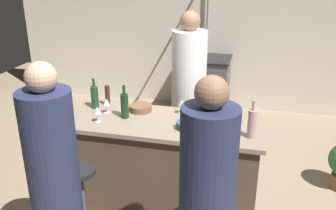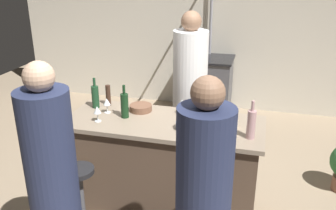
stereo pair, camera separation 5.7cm
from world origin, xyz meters
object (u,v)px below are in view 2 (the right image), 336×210
(wine_bottle_green, at_px, (95,96))
(mixing_bowl_ceramic, at_px, (228,123))
(guest_right, at_px, (203,210))
(wine_glass_by_chef, at_px, (182,103))
(pepper_mill, at_px, (108,95))
(wine_bottle_rose, at_px, (251,124))
(stove_range, at_px, (206,86))
(bar_stool_left, at_px, (81,200))
(wine_glass_near_right_guest, at_px, (97,111))
(chef, at_px, (190,98))
(wine_bottle_red, at_px, (125,105))
(mixing_bowl_wooden, at_px, (141,108))
(mixing_bowl_blue, at_px, (186,125))
(wine_bottle_amber, at_px, (215,128))
(wine_glass_near_left_guest, at_px, (107,102))
(guest_left, at_px, (53,185))

(wine_bottle_green, height_order, mixing_bowl_ceramic, wine_bottle_green)
(guest_right, xyz_separation_m, wine_glass_by_chef, (-0.42, 1.22, 0.23))
(wine_bottle_green, bearing_deg, mixing_bowl_ceramic, -4.78)
(pepper_mill, bearing_deg, wine_bottle_rose, -15.29)
(stove_range, height_order, mixing_bowl_ceramic, mixing_bowl_ceramic)
(bar_stool_left, bearing_deg, wine_glass_near_right_guest, 92.62)
(chef, xyz_separation_m, wine_bottle_rose, (0.71, -0.98, 0.20))
(wine_bottle_red, height_order, mixing_bowl_wooden, wine_bottle_red)
(guest_right, bearing_deg, wine_glass_near_right_guest, 142.54)
(mixing_bowl_blue, bearing_deg, wine_bottle_amber, -28.87)
(wine_bottle_amber, relative_size, wine_bottle_rose, 0.88)
(wine_glass_by_chef, bearing_deg, guest_right, -71.09)
(bar_stool_left, bearing_deg, wine_bottle_rose, 19.59)
(mixing_bowl_blue, bearing_deg, bar_stool_left, -146.91)
(guest_right, height_order, wine_glass_near_left_guest, guest_right)
(pepper_mill, distance_m, wine_glass_by_chef, 0.76)
(wine_bottle_red, xyz_separation_m, wine_bottle_rose, (1.15, -0.14, 0.01))
(chef, distance_m, mixing_bowl_wooden, 0.75)
(mixing_bowl_wooden, bearing_deg, bar_stool_left, -108.78)
(wine_glass_near_left_guest, xyz_separation_m, mixing_bowl_wooden, (0.29, 0.13, -0.07))
(bar_stool_left, xyz_separation_m, wine_glass_by_chef, (0.67, 0.83, 0.63))
(wine_glass_near_right_guest, bearing_deg, wine_bottle_rose, 0.44)
(guest_right, bearing_deg, wine_bottle_green, 137.69)
(chef, height_order, wine_bottle_rose, chef)
(pepper_mill, bearing_deg, wine_glass_near_right_guest, -80.58)
(wine_glass_by_chef, relative_size, wine_glass_near_right_guest, 1.00)
(wine_bottle_red, bearing_deg, mixing_bowl_ceramic, 2.89)
(guest_left, height_order, pepper_mill, guest_left)
(guest_right, relative_size, wine_glass_by_chef, 11.43)
(guest_left, height_order, mixing_bowl_blue, guest_left)
(chef, relative_size, wine_glass_near_left_guest, 12.21)
(guest_left, height_order, mixing_bowl_wooden, guest_left)
(stove_range, bearing_deg, mixing_bowl_blue, -84.85)
(wine_bottle_green, bearing_deg, wine_bottle_amber, -18.20)
(wine_bottle_green, relative_size, wine_glass_by_chef, 2.09)
(wine_glass_near_left_guest, bearing_deg, guest_right, -43.73)
(wine_glass_near_right_guest, relative_size, mixing_bowl_blue, 0.81)
(wine_bottle_amber, xyz_separation_m, wine_glass_near_left_guest, (-1.07, 0.31, -0.00))
(bar_stool_left, relative_size, wine_bottle_green, 2.23)
(wine_bottle_amber, bearing_deg, wine_glass_near_left_guest, 163.94)
(wine_bottle_amber, bearing_deg, guest_left, -143.50)
(bar_stool_left, height_order, wine_bottle_red, wine_bottle_red)
(pepper_mill, xyz_separation_m, wine_glass_near_left_guest, (0.07, -0.19, 0.00))
(wine_bottle_green, relative_size, mixing_bowl_wooden, 1.42)
(guest_right, distance_m, wine_glass_by_chef, 1.31)
(wine_bottle_amber, bearing_deg, stove_range, 100.37)
(bar_stool_left, height_order, mixing_bowl_blue, mixing_bowl_blue)
(chef, distance_m, guest_left, 1.94)
(wine_bottle_red, xyz_separation_m, wine_glass_by_chef, (0.49, 0.22, -0.02))
(wine_glass_near_right_guest, bearing_deg, mixing_bowl_wooden, 49.09)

